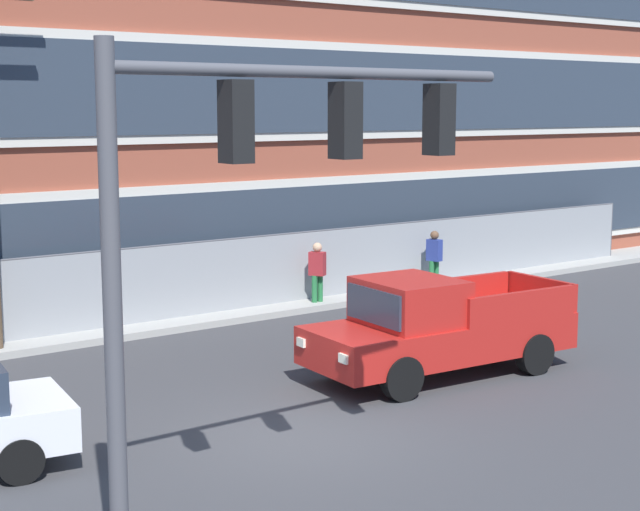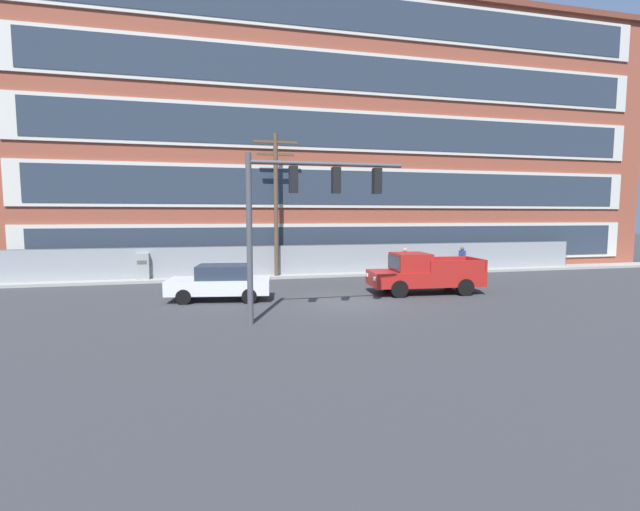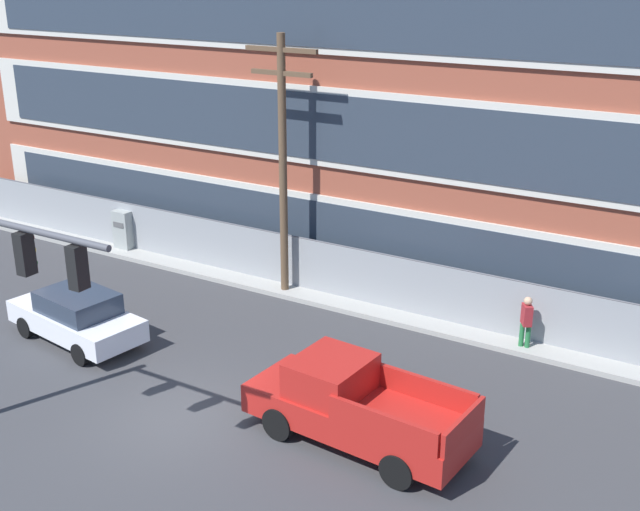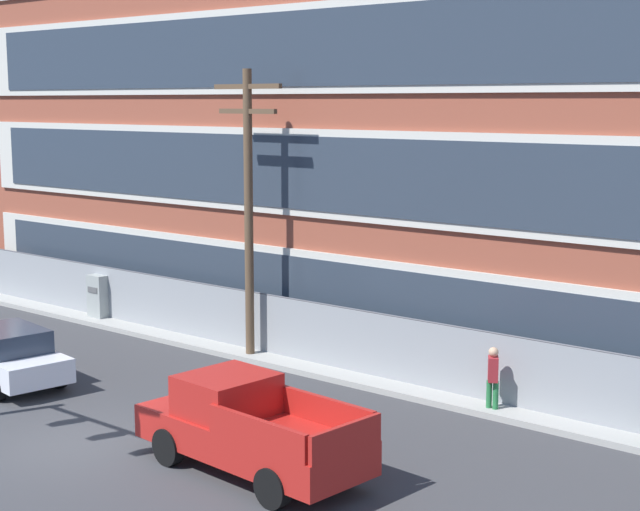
# 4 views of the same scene
# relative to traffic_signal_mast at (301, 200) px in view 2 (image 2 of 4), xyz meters

# --- Properties ---
(ground_plane) EXTENTS (160.00, 160.00, 0.00)m
(ground_plane) POSITION_rel_traffic_signal_mast_xyz_m (2.53, 2.81, -4.23)
(ground_plane) COLOR #38383A
(sidewalk_building_side) EXTENTS (80.00, 1.70, 0.16)m
(sidewalk_building_side) POSITION_rel_traffic_signal_mast_xyz_m (2.53, 11.07, -4.15)
(sidewalk_building_side) COLOR #9E9B93
(sidewalk_building_side) RESTS_ON ground
(brick_mill_building) EXTENTS (44.53, 8.67, 18.16)m
(brick_mill_building) POSITION_rel_traffic_signal_mast_xyz_m (6.15, 15.95, 4.86)
(brick_mill_building) COLOR brown
(brick_mill_building) RESTS_ON ground
(chain_link_fence) EXTENTS (36.38, 0.06, 1.93)m
(chain_link_fence) POSITION_rel_traffic_signal_mast_xyz_m (3.07, 11.11, -3.25)
(chain_link_fence) COLOR gray
(chain_link_fence) RESTS_ON ground
(traffic_signal_mast) EXTENTS (5.53, 0.43, 5.78)m
(traffic_signal_mast) POSITION_rel_traffic_signal_mast_xyz_m (0.00, 0.00, 0.00)
(traffic_signal_mast) COLOR #4C4C51
(traffic_signal_mast) RESTS_ON ground
(pickup_truck_red) EXTENTS (5.50, 2.37, 1.94)m
(pickup_truck_red) POSITION_rel_traffic_signal_mast_xyz_m (6.66, 4.12, -3.30)
(pickup_truck_red) COLOR #AD1E19
(pickup_truck_red) RESTS_ON ground
(sedan_white) EXTENTS (4.62, 2.44, 1.56)m
(sedan_white) POSITION_rel_traffic_signal_mast_xyz_m (-2.78, 4.57, -3.44)
(sedan_white) COLOR silver
(sedan_white) RESTS_ON ground
(utility_pole_near_corner) EXTENTS (2.55, 0.26, 8.49)m
(utility_pole_near_corner) POSITION_rel_traffic_signal_mast_xyz_m (0.46, 10.67, 0.48)
(utility_pole_near_corner) COLOR brown
(utility_pole_near_corner) RESTS_ON ground
(electrical_cabinet) EXTENTS (0.72, 0.44, 1.63)m
(electrical_cabinet) POSITION_rel_traffic_signal_mast_xyz_m (-7.06, 10.91, -3.42)
(electrical_cabinet) COLOR #939993
(electrical_cabinet) RESTS_ON ground
(pedestrian_near_cabinet) EXTENTS (0.41, 0.47, 1.69)m
(pedestrian_near_cabinet) POSITION_rel_traffic_signal_mast_xyz_m (8.66, 10.62, -3.26)
(pedestrian_near_cabinet) COLOR #236B38
(pedestrian_near_cabinet) RESTS_ON ground
(pedestrian_by_fence) EXTENTS (0.32, 0.44, 1.69)m
(pedestrian_by_fence) POSITION_rel_traffic_signal_mast_xyz_m (12.68, 10.59, -3.26)
(pedestrian_by_fence) COLOR #236B38
(pedestrian_by_fence) RESTS_ON ground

